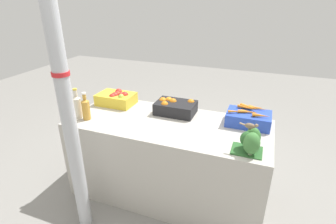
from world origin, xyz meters
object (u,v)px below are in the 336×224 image
(orange_crate, at_px, (175,107))
(juice_bottle_cloudy, at_px, (77,106))
(apple_crate, at_px, (117,98))
(carrot_crate, at_px, (249,118))
(broccoli_pile, at_px, (251,141))
(sparrow_bird, at_px, (251,126))
(support_pole, at_px, (62,82))
(juice_bottle_amber, at_px, (86,108))

(orange_crate, bearing_deg, juice_bottle_cloudy, -152.77)
(apple_crate, height_order, carrot_crate, carrot_crate)
(orange_crate, xyz_separation_m, juice_bottle_cloudy, (-0.80, -0.41, 0.05))
(orange_crate, relative_size, broccoli_pile, 1.70)
(broccoli_pile, height_order, sparrow_bird, sparrow_bird)
(apple_crate, xyz_separation_m, broccoli_pile, (1.37, -0.44, 0.02))
(juice_bottle_cloudy, relative_size, sparrow_bird, 2.10)
(support_pole, relative_size, juice_bottle_cloudy, 9.05)
(broccoli_pile, relative_size, juice_bottle_amber, 0.85)
(apple_crate, relative_size, orange_crate, 1.00)
(juice_bottle_amber, bearing_deg, apple_crate, 80.08)
(apple_crate, xyz_separation_m, juice_bottle_cloudy, (-0.16, -0.41, 0.05))
(broccoli_pile, bearing_deg, apple_crate, 162.10)
(carrot_crate, height_order, juice_bottle_cloudy, juice_bottle_cloudy)
(broccoli_pile, bearing_deg, support_pole, -162.94)
(support_pole, xyz_separation_m, sparrow_bird, (1.25, 0.39, -0.30))
(juice_bottle_cloudy, xyz_separation_m, sparrow_bird, (1.52, -0.04, 0.09))
(broccoli_pile, bearing_deg, orange_crate, 148.73)
(apple_crate, distance_m, orange_crate, 0.64)
(apple_crate, height_order, juice_bottle_amber, juice_bottle_amber)
(support_pole, relative_size, juice_bottle_amber, 9.98)
(orange_crate, xyz_separation_m, sparrow_bird, (0.72, -0.45, 0.15))
(carrot_crate, xyz_separation_m, sparrow_bird, (0.04, -0.45, 0.15))
(broccoli_pile, xyz_separation_m, juice_bottle_cloudy, (-1.54, 0.03, 0.03))
(orange_crate, distance_m, broccoli_pile, 0.86)
(orange_crate, relative_size, sparrow_bird, 2.75)
(orange_crate, distance_m, juice_bottle_cloudy, 0.91)
(apple_crate, xyz_separation_m, juice_bottle_amber, (-0.07, -0.41, 0.04))
(apple_crate, distance_m, carrot_crate, 1.32)
(support_pole, height_order, carrot_crate, support_pole)
(carrot_crate, height_order, broccoli_pile, broccoli_pile)
(carrot_crate, bearing_deg, apple_crate, -179.84)
(broccoli_pile, bearing_deg, sparrow_bird, -171.94)
(juice_bottle_amber, bearing_deg, juice_bottle_cloudy, 180.00)
(apple_crate, relative_size, broccoli_pile, 1.70)
(broccoli_pile, distance_m, sparrow_bird, 0.12)
(orange_crate, xyz_separation_m, carrot_crate, (0.68, 0.00, 0.00))
(carrot_crate, xyz_separation_m, broccoli_pile, (0.05, -0.45, 0.03))
(support_pole, height_order, juice_bottle_amber, support_pole)
(sparrow_bird, bearing_deg, carrot_crate, 99.32)
(support_pole, distance_m, juice_bottle_amber, 0.61)
(carrot_crate, bearing_deg, juice_bottle_cloudy, -164.45)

